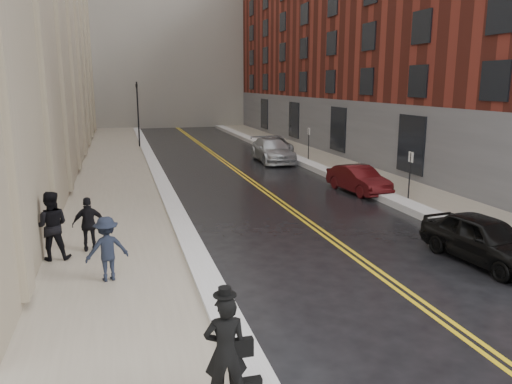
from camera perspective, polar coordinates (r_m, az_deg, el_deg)
ground at (r=12.62m, az=5.55°, el=-11.67°), size 160.00×160.00×0.00m
sidewalk_left at (r=27.21m, az=-15.80°, el=1.20°), size 4.00×64.00×0.15m
sidewalk_right at (r=30.25m, az=10.69°, el=2.55°), size 3.00×64.00×0.15m
lane_stripe_a at (r=28.01m, az=-1.59°, el=1.83°), size 0.12×64.00×0.01m
lane_stripe_b at (r=28.07m, az=-1.11°, el=1.86°), size 0.12×64.00×0.01m
snow_ridge_left at (r=27.27m, az=-10.97°, el=1.59°), size 0.70×60.80×0.26m
snow_ridge_right at (r=29.47m, az=7.46°, el=2.55°), size 0.85×60.80×0.30m
building_right at (r=40.30m, az=18.07°, el=17.32°), size 14.00×50.00×18.00m
traffic_signal at (r=40.82m, az=-13.35°, el=9.18°), size 0.18×0.15×5.20m
parking_sign_near at (r=22.63m, az=17.18°, el=2.22°), size 0.06×0.35×2.23m
parking_sign_far at (r=33.25m, az=6.04°, el=5.80°), size 0.06×0.35×2.23m
car_black at (r=15.94m, az=24.65°, el=-4.93°), size 2.07×4.25×1.40m
car_maroon at (r=24.21m, az=11.64°, el=1.43°), size 1.79×4.00×1.28m
car_silver_near at (r=33.06m, az=1.90°, el=4.77°), size 2.26×5.25×1.51m
car_silver_far at (r=36.72m, az=2.12°, el=5.38°), size 2.78×4.98×1.32m
pedestrian_main at (r=8.10m, az=-3.50°, el=-17.70°), size 0.71×0.50×1.85m
pedestrian_a at (r=15.37m, az=-22.37°, el=-3.59°), size 1.00×0.80×2.00m
pedestrian_b at (r=13.35m, az=-16.67°, el=-6.23°), size 1.20×0.85×1.68m
pedestrian_c at (r=15.81m, az=-18.54°, el=-3.51°), size 0.99×0.44×1.66m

